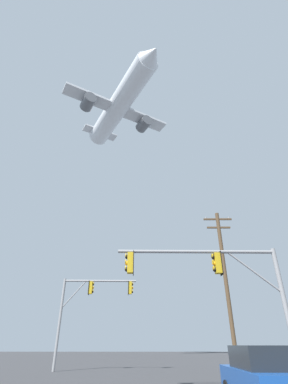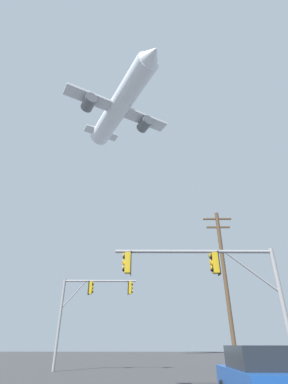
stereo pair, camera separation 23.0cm
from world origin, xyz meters
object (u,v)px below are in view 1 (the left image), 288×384
object	(u,v)px
signal_pole_near	(219,277)
signal_pole_far	(88,300)
parked_car	(269,377)
utility_pole	(226,279)
airplane	(119,105)

from	to	relation	value
signal_pole_near	signal_pole_far	size ratio (longest dim) A/B	1.17
signal_pole_near	parked_car	distance (m)	4.77
signal_pole_far	parked_car	xyz separation A→B (m)	(7.85, -13.43, -3.82)
utility_pole	airplane	size ratio (longest dim) A/B	0.39
signal_pole_near	parked_car	xyz separation A→B (m)	(0.17, -3.34, -3.40)
signal_pole_far	airplane	bearing A→B (deg)	93.42
signal_pole_near	utility_pole	bearing A→B (deg)	72.95
signal_pole_far	utility_pole	size ratio (longest dim) A/B	0.57
signal_pole_near	airplane	distance (m)	53.69
signal_pole_far	parked_car	bearing A→B (deg)	-59.69
signal_pole_near	airplane	bearing A→B (deg)	105.92
signal_pole_near	airplane	world-z (taller)	airplane
utility_pole	parked_car	world-z (taller)	utility_pole
signal_pole_near	airplane	xyz separation A→B (m)	(-8.95, 31.37, 42.64)
signal_pole_far	parked_car	world-z (taller)	signal_pole_far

